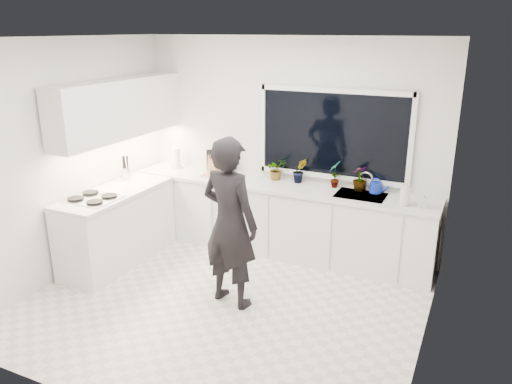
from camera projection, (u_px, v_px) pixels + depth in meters
The scene contains 25 objects.
floor at pixel (224, 304), 5.31m from camera, with size 4.00×3.50×0.02m, color beige.
wall_back at pixel (288, 145), 6.39m from camera, with size 4.00×0.02×2.70m, color white.
wall_left at pixel (67, 160), 5.69m from camera, with size 0.02×3.50×2.70m, color white.
wall_right at pixel (437, 212), 4.07m from camera, with size 0.02×3.50×2.70m, color white.
ceiling at pixel (218, 36), 4.45m from camera, with size 4.00×3.50×0.02m, color white.
window at pixel (333, 134), 6.06m from camera, with size 1.80×0.02×1.00m, color black.
base_cabinets_back at pixel (278, 219), 6.41m from camera, with size 3.92×0.58×0.88m, color white.
base_cabinets_left at pixel (118, 228), 6.14m from camera, with size 0.58×1.60×0.88m, color white.
countertop_back at pixel (278, 185), 6.26m from camera, with size 3.94×0.62×0.04m, color silver.
countertop_left at pixel (115, 192), 6.00m from camera, with size 0.62×1.60×0.04m, color silver.
upper_cabinets at pixel (119, 109), 6.05m from camera, with size 0.34×2.10×0.70m, color white.
sink at pixel (360, 199), 5.85m from camera, with size 0.58×0.42×0.14m, color silver.
faucet at pixel (365, 182), 5.98m from camera, with size 0.03×0.03×0.22m, color silver.
stovetop at pixel (93, 198), 5.69m from camera, with size 0.56×0.48×0.03m, color black.
person at pixel (230, 223), 5.06m from camera, with size 0.65×0.43×1.80m, color black.
pizza_tray at pixel (223, 176), 6.55m from camera, with size 0.49×0.36×0.03m, color silver.
pizza at pixel (222, 175), 6.54m from camera, with size 0.45×0.32×0.01m, color #B11725.
watering_can at pixel (376, 187), 5.90m from camera, with size 0.14×0.14×0.13m, color #1227AC.
paper_towel_roll at pixel (176, 159), 6.95m from camera, with size 0.11×0.11×0.26m, color silver.
knife_block at pixel (213, 164), 6.76m from camera, with size 0.13×0.10×0.22m, color #9C7E48.
utensil_crock at pixel (126, 173), 6.42m from camera, with size 0.13×0.13×0.16m, color silver.
picture_frame_large at pixel (215, 160), 6.85m from camera, with size 0.22×0.02×0.28m, color black.
picture_frame_small at pixel (227, 161), 6.76m from camera, with size 0.25×0.02×0.30m, color black.
herb_plants at pixel (310, 172), 6.21m from camera, with size 1.36×0.33×0.34m.
soap_bottles at pixel (409, 194), 5.44m from camera, with size 0.31×0.14×0.31m.
Camera 1 is at (2.29, -4.08, 2.78)m, focal length 35.00 mm.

